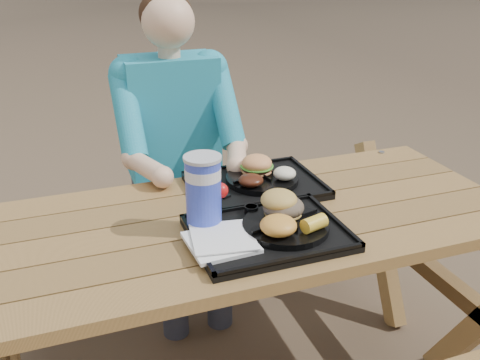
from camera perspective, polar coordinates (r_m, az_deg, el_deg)
name	(u,v)px	position (r m, az deg, el deg)	size (l,w,h in m)	color
picnic_table	(240,312)	(1.92, 0.00, -13.93)	(1.80, 1.49, 0.75)	#999999
tray_near	(268,234)	(1.60, 2.98, -5.78)	(0.45, 0.35, 0.02)	black
tray_far	(255,186)	(1.90, 1.63, -0.66)	(0.45, 0.35, 0.02)	black
plate_near	(286,226)	(1.60, 4.88, -4.89)	(0.26, 0.26, 0.02)	black
plate_far	(262,179)	(1.91, 2.37, 0.14)	(0.26, 0.26, 0.02)	black
napkin_stack	(221,241)	(1.52, -2.06, -6.51)	(0.18, 0.18, 0.02)	white
soda_cup	(203,193)	(1.58, -3.92, -1.40)	(0.11, 0.11, 0.21)	#1A31C5
condiment_bbq	(251,210)	(1.68, 1.21, -3.21)	(0.04, 0.04, 0.03)	#340B05
condiment_mustard	(270,205)	(1.71, 3.22, -2.67)	(0.05, 0.05, 0.03)	yellow
sandwich	(284,196)	(1.62, 4.70, -1.76)	(0.12, 0.12, 0.12)	gold
mac_cheese	(278,225)	(1.53, 4.12, -4.86)	(0.11, 0.11, 0.05)	gold
corn_cob	(314,223)	(1.56, 7.91, -4.61)	(0.07, 0.07, 0.04)	yellow
cutlery_far	(210,189)	(1.85, -3.23, -0.94)	(0.03, 0.18, 0.01)	black
burger	(257,159)	(1.92, 1.82, 2.21)	(0.11, 0.11, 0.10)	#F29755
baked_beans	(251,180)	(1.83, 1.16, -0.03)	(0.09, 0.09, 0.04)	#451B0D
potato_salad	(285,173)	(1.88, 4.78, 0.71)	(0.08, 0.08, 0.04)	white
diner	(175,169)	(2.37, -6.91, 1.19)	(0.48, 0.84, 1.28)	teal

